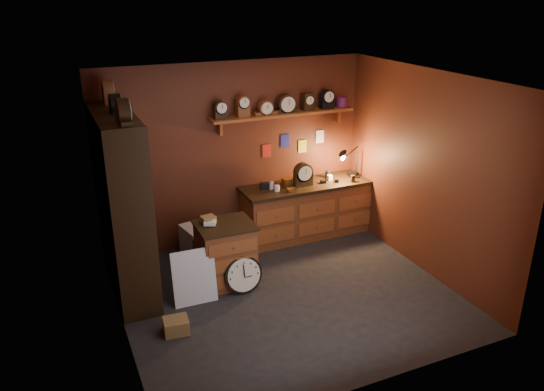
{
  "coord_description": "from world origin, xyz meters",
  "views": [
    {
      "loc": [
        -2.52,
        -5.21,
        3.64
      ],
      "look_at": [
        -0.05,
        0.35,
        1.24
      ],
      "focal_mm": 35.0,
      "sensor_mm": 36.0,
      "label": 1
    }
  ],
  "objects": [
    {
      "name": "shelving_unit",
      "position": [
        -1.79,
        0.98,
        1.25
      ],
      "size": [
        0.47,
        1.6,
        2.58
      ],
      "color": "black",
      "rests_on": "ground"
    },
    {
      "name": "room_shell",
      "position": [
        0.04,
        0.11,
        1.72
      ],
      "size": [
        4.02,
        3.62,
        2.71
      ],
      "color": "#572614",
      "rests_on": "ground"
    },
    {
      "name": "mini_fridge",
      "position": [
        -0.69,
        1.39,
        0.25
      ],
      "size": [
        0.55,
        0.57,
        0.49
      ],
      "rotation": [
        0.0,
        0.0,
        0.18
      ],
      "color": "silver",
      "rests_on": "ground"
    },
    {
      "name": "floor_box_b",
      "position": [
        -1.65,
        0.36,
        0.06
      ],
      "size": [
        0.31,
        0.33,
        0.13
      ],
      "primitive_type": "cube",
      "rotation": [
        0.0,
        0.0,
        -0.45
      ],
      "color": "white",
      "rests_on": "ground"
    },
    {
      "name": "floor",
      "position": [
        0.0,
        0.0,
        0.0
      ],
      "size": [
        4.0,
        4.0,
        0.0
      ],
      "primitive_type": "plane",
      "color": "black",
      "rests_on": "ground"
    },
    {
      "name": "floor_box_c",
      "position": [
        -0.83,
        0.99,
        0.1
      ],
      "size": [
        0.33,
        0.29,
        0.21
      ],
      "primitive_type": "cube",
      "rotation": [
        0.0,
        0.0,
        0.26
      ],
      "color": "olive",
      "rests_on": "ground"
    },
    {
      "name": "white_panel",
      "position": [
        -1.1,
        0.32,
        0.0
      ],
      "size": [
        0.54,
        0.16,
        0.71
      ],
      "primitive_type": "cube",
      "rotation": [
        -0.17,
        0.0,
        -0.03
      ],
      "color": "silver",
      "rests_on": "ground"
    },
    {
      "name": "workbench",
      "position": [
        1.05,
        1.47,
        0.47
      ],
      "size": [
        2.1,
        0.66,
        1.36
      ],
      "color": "brown",
      "rests_on": "ground"
    },
    {
      "name": "low_cabinet",
      "position": [
        -0.59,
        0.62,
        0.45
      ],
      "size": [
        0.74,
        0.62,
        0.92
      ],
      "rotation": [
        0.0,
        0.0,
        -0.02
      ],
      "color": "brown",
      "rests_on": "ground"
    },
    {
      "name": "big_round_clock",
      "position": [
        -0.47,
        0.3,
        0.24
      ],
      "size": [
        0.49,
        0.16,
        0.5
      ],
      "color": "black",
      "rests_on": "ground"
    },
    {
      "name": "floor_box_a",
      "position": [
        -1.48,
        -0.2,
        0.09
      ],
      "size": [
        0.3,
        0.26,
        0.17
      ],
      "primitive_type": "cube",
      "rotation": [
        0.0,
        0.0,
        -0.1
      ],
      "color": "olive",
      "rests_on": "ground"
    }
  ]
}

